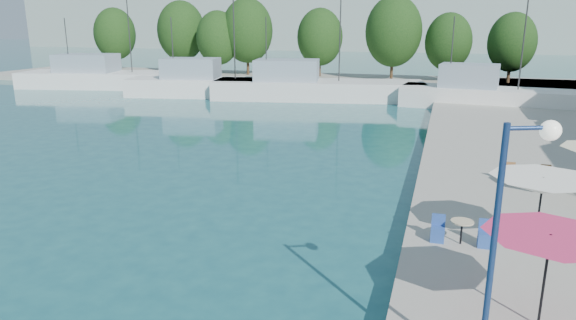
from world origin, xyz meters
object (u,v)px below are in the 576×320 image
(trawler_04, at_px, (492,97))
(street_lamp, at_px, (515,206))
(trawler_01, at_px, (110,78))
(umbrella_white, at_px, (542,186))
(trawler_02, at_px, (213,86))
(umbrella_pink, at_px, (549,245))
(trawler_03, at_px, (312,88))

(trawler_04, distance_m, street_lamp, 38.22)
(trawler_01, bearing_deg, umbrella_white, -52.13)
(trawler_01, xyz_separation_m, umbrella_white, (39.98, -34.84, 1.56))
(trawler_01, height_order, trawler_02, same)
(trawler_01, relative_size, street_lamp, 4.38)
(street_lamp, bearing_deg, trawler_02, 99.32)
(trawler_04, distance_m, umbrella_pink, 36.02)
(umbrella_white, relative_size, street_lamp, 0.60)
(umbrella_pink, xyz_separation_m, street_lamp, (-1.07, -2.05, 1.52))
(trawler_04, bearing_deg, trawler_02, -173.70)
(trawler_04, relative_size, street_lamp, 3.28)
(trawler_01, height_order, trawler_04, same)
(trawler_03, bearing_deg, trawler_01, 164.88)
(umbrella_pink, bearing_deg, street_lamp, -117.51)
(trawler_01, height_order, street_lamp, trawler_01)
(trawler_02, distance_m, trawler_04, 26.48)
(trawler_01, xyz_separation_m, umbrella_pink, (39.46, -39.24, 1.50))
(trawler_01, xyz_separation_m, trawler_03, (24.56, -2.04, 0.00))
(trawler_02, xyz_separation_m, trawler_03, (10.17, 0.94, -0.00))
(trawler_04, distance_m, umbrella_white, 31.61)
(trawler_03, xyz_separation_m, trawler_04, (16.31, -1.23, 0.00))
(trawler_01, height_order, trawler_03, same)
(trawler_01, xyz_separation_m, trawler_02, (14.39, -2.98, 0.00))
(umbrella_white, bearing_deg, trawler_01, 138.93)
(trawler_02, height_order, street_lamp, trawler_02)
(trawler_03, height_order, umbrella_white, trawler_03)
(trawler_01, distance_m, trawler_03, 24.65)
(trawler_01, distance_m, umbrella_pink, 55.67)
(trawler_02, bearing_deg, trawler_04, -11.57)
(trawler_02, bearing_deg, street_lamp, -68.87)
(trawler_03, bearing_deg, trawler_02, 174.89)
(umbrella_white, bearing_deg, street_lamp, -103.82)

